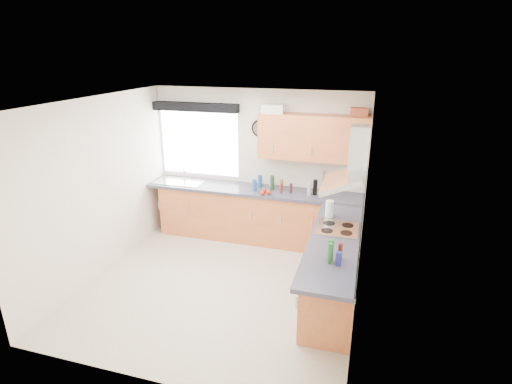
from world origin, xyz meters
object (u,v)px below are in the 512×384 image
(upper_cabinets, at_px, (313,137))
(washing_machine, at_px, (245,217))
(extractor_hood, at_px, (351,165))
(oven, at_px, (335,262))

(upper_cabinets, xyz_separation_m, washing_machine, (-1.10, -0.10, -1.42))
(extractor_hood, distance_m, upper_cabinets, 1.48)
(oven, relative_size, upper_cabinets, 0.50)
(upper_cabinets, distance_m, washing_machine, 1.80)
(oven, distance_m, extractor_hood, 1.35)
(oven, relative_size, washing_machine, 1.12)
(upper_cabinets, relative_size, washing_machine, 2.25)
(washing_machine, bearing_deg, upper_cabinets, 16.52)
(extractor_hood, bearing_deg, oven, 180.00)
(extractor_hood, distance_m, washing_machine, 2.55)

